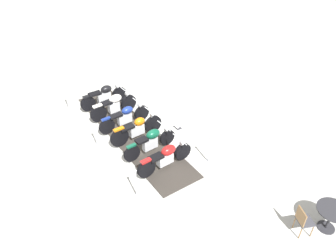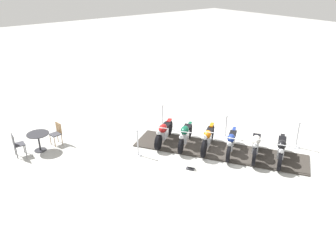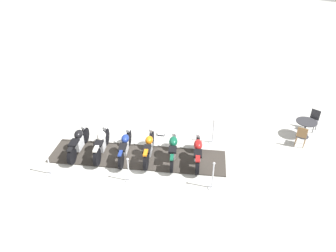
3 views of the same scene
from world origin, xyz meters
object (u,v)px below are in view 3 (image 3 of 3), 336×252
cafe_chair_near_table (313,119)px  stanchion_left_mid (129,173)px  motorcycle_forest (173,148)px  stanchion_left_front (212,179)px  motorcycle_black (79,142)px  stanchion_left_rear (50,166)px  info_placard (161,134)px  cafe_table (306,125)px  motorcycle_maroon (198,151)px  stanchion_right_front (213,135)px  motorcycle_copper (149,147)px  cafe_chair_across_table (302,135)px  motorcycle_cream (101,143)px  motorcycle_navy (125,145)px

cafe_chair_near_table → stanchion_left_mid: bearing=-22.1°
motorcycle_forest → stanchion_left_front: (-0.41, -2.07, -0.13)m
motorcycle_forest → motorcycle_black: size_ratio=0.96×
motorcycle_forest → stanchion_left_rear: size_ratio=1.57×
stanchion_left_front → info_placard: (1.43, 3.56, -0.35)m
stanchion_left_rear → cafe_table: bearing=-36.6°
motorcycle_maroon → stanchion_right_front: bearing=-24.8°
motorcycle_maroon → motorcycle_copper: bearing=88.4°
motorcycle_copper → stanchion_left_front: size_ratio=1.65×
stanchion_left_mid → cafe_chair_near_table: bearing=-26.6°
motorcycle_maroon → cafe_chair_across_table: (3.59, -2.70, 0.04)m
cafe_chair_near_table → motorcycle_black: bearing=-36.0°
stanchion_left_mid → stanchion_right_front: bearing=-14.0°
motorcycle_black → cafe_chair_across_table: size_ratio=2.01×
motorcycle_copper → stanchion_right_front: 2.85m
motorcycle_cream → cafe_chair_across_table: bearing=-81.8°
motorcycle_maroon → motorcycle_copper: (-1.03, 1.60, 0.01)m
stanchion_left_front → cafe_chair_across_table: size_ratio=1.22×
motorcycle_maroon → motorcycle_navy: size_ratio=0.97×
stanchion_right_front → stanchion_left_rear: 6.56m
motorcycle_navy → stanchion_left_rear: (-2.55, 1.32, -0.15)m
stanchion_left_front → cafe_table: bearing=-13.8°
motorcycle_forest → stanchion_left_rear: (-3.58, 2.93, -0.18)m
stanchion_right_front → cafe_chair_across_table: bearing=-54.3°
info_placard → motorcycle_cream: bearing=-142.0°
cafe_table → stanchion_left_front: bearing=166.2°
motorcycle_copper → stanchion_left_rear: (-3.05, 2.13, -0.16)m
motorcycle_maroon → stanchion_left_rear: bearing=103.2°
stanchion_left_mid → stanchion_left_rear: (-1.58, 2.50, -0.01)m
motorcycle_maroon → motorcycle_navy: (-1.53, 2.41, 0.01)m
motorcycle_forest → motorcycle_copper: bearing=88.5°
stanchion_left_rear → motorcycle_cream: bearing=-14.3°
motorcycle_copper → stanchion_left_mid: (-1.47, -0.37, -0.15)m
motorcycle_navy → stanchion_left_rear: stanchion_left_rear is taller
stanchion_left_rear → cafe_table: stanchion_left_rear is taller
motorcycle_black → stanchion_left_front: (1.64, -5.28, -0.11)m
stanchion_left_rear → cafe_chair_across_table: bearing=-40.0°
stanchion_left_mid → info_placard: (3.02, 1.06, -0.31)m
motorcycle_maroon → stanchion_left_mid: bearing=119.3°
motorcycle_forest → cafe_chair_across_table: motorcycle_forest is taller
stanchion_left_rear → cafe_table: size_ratio=1.30×
motorcycle_black → motorcycle_forest: bearing=-90.0°
motorcycle_maroon → cafe_table: size_ratio=2.08×
info_placard → cafe_chair_near_table: size_ratio=0.38×
cafe_table → motorcycle_maroon: bearing=149.7°
stanchion_left_front → motorcycle_black: bearing=107.2°
cafe_chair_near_table → info_placard: bearing=-41.9°
motorcycle_maroon → motorcycle_black: (-2.55, 4.02, 0.02)m
cafe_chair_across_table → stanchion_left_rear: bearing=131.0°
stanchion_left_front → cafe_table: size_ratio=1.29×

